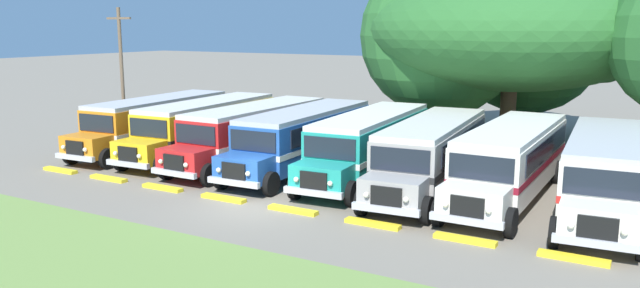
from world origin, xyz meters
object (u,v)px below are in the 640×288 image
(parked_bus_slot_5, at_px, (432,151))
(parked_bus_slot_0, at_px, (156,121))
(parked_bus_slot_7, at_px, (604,169))
(broad_shade_tree, at_px, (512,30))
(parked_bus_slot_3, at_px, (304,136))
(parked_bus_slot_4, at_px, (370,142))
(parked_bus_slot_1, at_px, (205,125))
(utility_pole, at_px, (122,73))
(parked_bus_slot_2, at_px, (254,131))
(parked_bus_slot_6, at_px, (511,158))

(parked_bus_slot_5, bearing_deg, parked_bus_slot_0, -96.57)
(parked_bus_slot_7, bearing_deg, broad_shade_tree, -156.51)
(parked_bus_slot_0, bearing_deg, parked_bus_slot_5, 84.68)
(parked_bus_slot_3, height_order, broad_shade_tree, broad_shade_tree)
(parked_bus_slot_4, distance_m, broad_shade_tree, 12.78)
(parked_bus_slot_1, xyz_separation_m, utility_pole, (-5.94, -0.03, 2.54))
(parked_bus_slot_0, xyz_separation_m, parked_bus_slot_2, (6.64, -0.07, 0.00))
(parked_bus_slot_1, xyz_separation_m, parked_bus_slot_3, (6.25, -0.29, 0.00))
(parked_bus_slot_0, relative_size, parked_bus_slot_6, 1.01)
(parked_bus_slot_5, height_order, parked_bus_slot_7, same)
(parked_bus_slot_1, bearing_deg, broad_shade_tree, 127.50)
(parked_bus_slot_2, bearing_deg, parked_bus_slot_1, -94.55)
(parked_bus_slot_0, distance_m, utility_pole, 3.67)
(parked_bus_slot_2, relative_size, parked_bus_slot_3, 1.00)
(parked_bus_slot_4, relative_size, parked_bus_slot_7, 1.00)
(parked_bus_slot_1, height_order, parked_bus_slot_6, same)
(parked_bus_slot_2, relative_size, parked_bus_slot_5, 0.99)
(parked_bus_slot_4, relative_size, parked_bus_slot_5, 1.00)
(parked_bus_slot_1, bearing_deg, parked_bus_slot_2, 82.08)
(parked_bus_slot_5, bearing_deg, parked_bus_slot_6, 88.32)
(parked_bus_slot_6, bearing_deg, parked_bus_slot_2, -91.08)
(parked_bus_slot_3, bearing_deg, parked_bus_slot_4, 91.72)
(parked_bus_slot_7, bearing_deg, parked_bus_slot_4, -98.52)
(parked_bus_slot_0, bearing_deg, parked_bus_slot_3, 85.92)
(parked_bus_slot_0, relative_size, utility_pole, 1.41)
(parked_bus_slot_1, distance_m, parked_bus_slot_4, 9.58)
(broad_shade_tree, relative_size, utility_pole, 2.16)
(utility_pole, bearing_deg, parked_bus_slot_5, -2.02)
(parked_bus_slot_3, distance_m, broad_shade_tree, 14.24)
(parked_bus_slot_5, height_order, utility_pole, utility_pole)
(parked_bus_slot_2, bearing_deg, utility_pole, -91.35)
(parked_bus_slot_1, distance_m, parked_bus_slot_7, 19.39)
(parked_bus_slot_2, distance_m, parked_bus_slot_4, 6.24)
(parked_bus_slot_0, relative_size, parked_bus_slot_7, 1.00)
(parked_bus_slot_0, distance_m, parked_bus_slot_7, 22.68)
(parked_bus_slot_4, height_order, parked_bus_slot_6, same)
(parked_bus_slot_7, xyz_separation_m, utility_pole, (-25.32, 0.72, 2.54))
(utility_pole, bearing_deg, broad_shade_tree, 30.72)
(utility_pole, bearing_deg, parked_bus_slot_3, -1.19)
(parked_bus_slot_2, distance_m, parked_bus_slot_5, 9.42)
(parked_bus_slot_5, xyz_separation_m, parked_bus_slot_7, (6.62, -0.06, 0.00))
(parked_bus_slot_1, xyz_separation_m, parked_bus_slot_6, (15.97, -0.52, 0.00))
(parked_bus_slot_7, relative_size, broad_shade_tree, 0.65)
(parked_bus_slot_6, distance_m, parked_bus_slot_7, 3.42)
(parked_bus_slot_7, relative_size, utility_pole, 1.42)
(parked_bus_slot_4, xyz_separation_m, parked_bus_slot_7, (9.79, -0.71, 0.00))
(parked_bus_slot_2, bearing_deg, parked_bus_slot_0, -90.49)
(parked_bus_slot_2, height_order, parked_bus_slot_4, same)
(parked_bus_slot_7, height_order, utility_pole, utility_pole)
(parked_bus_slot_7, bearing_deg, parked_bus_slot_2, -96.12)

